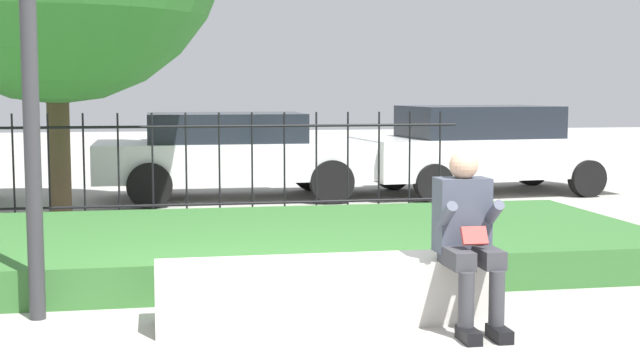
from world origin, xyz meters
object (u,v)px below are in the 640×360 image
street_lamp (28,12)px  stone_bench (321,295)px  car_parked_center (234,152)px  person_seated_reader (467,231)px  car_parked_right (484,148)px

street_lamp → stone_bench: bearing=-13.6°
car_parked_center → street_lamp: bearing=-106.5°
person_seated_reader → car_parked_right: size_ratio=0.29×
stone_bench → person_seated_reader: size_ratio=1.88×
person_seated_reader → car_parked_center: (-0.98, 7.81, 0.03)m
car_parked_center → car_parked_right: 4.09m
stone_bench → person_seated_reader: (1.00, -0.30, 0.49)m
stone_bench → street_lamp: bearing=166.4°
car_parked_center → car_parked_right: bearing=-0.0°
car_parked_center → car_parked_right: size_ratio=0.99×
car_parked_center → stone_bench: bearing=-90.2°
stone_bench → street_lamp: 2.95m
car_parked_center → car_parked_right: (4.09, -0.00, 0.02)m
car_parked_center → person_seated_reader: bearing=-82.8°
stone_bench → person_seated_reader: person_seated_reader is taller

